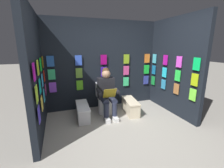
# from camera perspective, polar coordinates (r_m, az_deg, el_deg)

# --- Properties ---
(ground_plane) EXTENTS (30.00, 30.00, 0.00)m
(ground_plane) POSITION_cam_1_polar(r_m,az_deg,el_deg) (3.05, 7.39, -20.15)
(ground_plane) COLOR #9E998E
(display_wall_back) EXTENTS (3.18, 0.14, 2.39)m
(display_wall_back) POSITION_cam_1_polar(r_m,az_deg,el_deg) (4.33, -3.37, 7.07)
(display_wall_back) COLOR black
(display_wall_back) RESTS_ON ground
(display_wall_left) EXTENTS (0.14, 1.84, 2.39)m
(display_wall_left) POSITION_cam_1_polar(r_m,az_deg,el_deg) (4.23, 21.86, 5.94)
(display_wall_left) COLOR black
(display_wall_left) RESTS_ON ground
(display_wall_right) EXTENTS (0.14, 1.84, 2.39)m
(display_wall_right) POSITION_cam_1_polar(r_m,az_deg,el_deg) (3.24, -26.37, 3.35)
(display_wall_right) COLOR black
(display_wall_right) RESTS_ON ground
(toilet) EXTENTS (0.41, 0.56, 0.77)m
(toilet) POSITION_cam_1_polar(r_m,az_deg,el_deg) (4.07, -2.65, -5.91)
(toilet) COLOR white
(toilet) RESTS_ON ground
(person_reading) EXTENTS (0.53, 0.69, 1.19)m
(person_reading) POSITION_cam_1_polar(r_m,az_deg,el_deg) (3.78, -1.79, -3.11)
(person_reading) COLOR black
(person_reading) RESTS_ON ground
(comic_longbox_near) EXTENTS (0.31, 0.82, 0.34)m
(comic_longbox_near) POSITION_cam_1_polar(r_m,az_deg,el_deg) (3.84, -10.73, -9.88)
(comic_longbox_near) COLOR silver
(comic_longbox_near) RESTS_ON ground
(comic_longbox_far) EXTENTS (0.39, 0.82, 0.35)m
(comic_longbox_far) POSITION_cam_1_polar(r_m,az_deg,el_deg) (4.10, 6.80, -8.13)
(comic_longbox_far) COLOR beige
(comic_longbox_far) RESTS_ON ground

